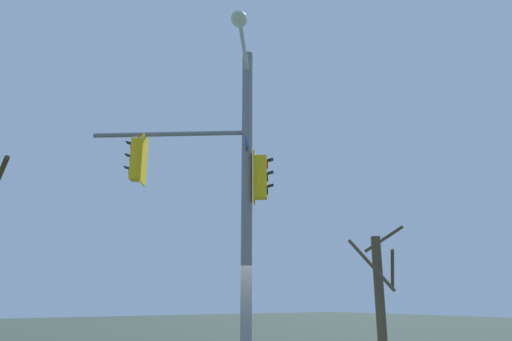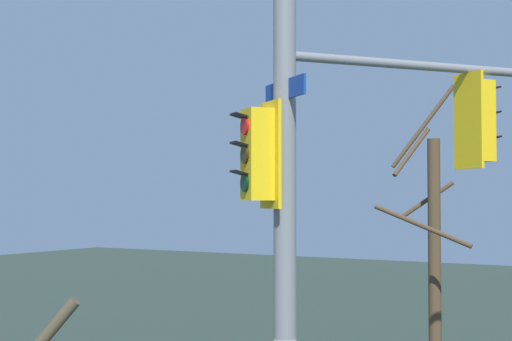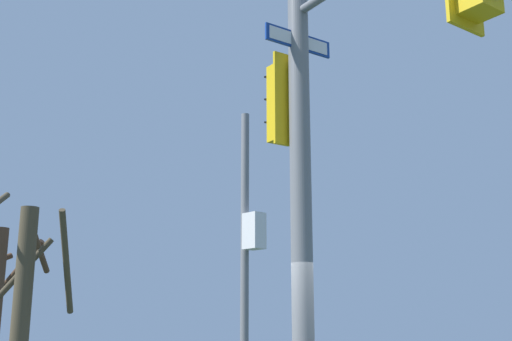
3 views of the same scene
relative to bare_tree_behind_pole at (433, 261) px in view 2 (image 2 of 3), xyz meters
name	(u,v)px [view 2 (image 2 of 3)]	position (x,y,z in m)	size (l,w,h in m)	color
main_signal_pole_assembly	(315,157)	(6.00, 0.43, 1.75)	(3.90, 4.91, 8.23)	slate
bare_tree_behind_pole	(433,261)	(0.00, 0.00, 0.00)	(1.96, 1.93, 6.52)	#493724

